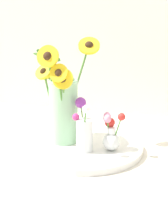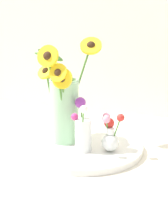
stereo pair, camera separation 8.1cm
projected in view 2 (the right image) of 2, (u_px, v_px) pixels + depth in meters
name	position (u px, v px, depth m)	size (l,w,h in m)	color
ground_plane	(83.00, 157.00, 1.07)	(6.00, 6.00, 0.00)	silver
serving_tray	(84.00, 147.00, 1.13)	(0.42, 0.42, 0.02)	white
mason_jar_sunflowers	(63.00, 101.00, 1.13)	(0.25, 0.19, 0.38)	#99CC9E
vase_small_center	(84.00, 130.00, 1.06)	(0.08, 0.11, 0.18)	white
vase_bulb_right	(110.00, 135.00, 1.06)	(0.08, 0.07, 0.13)	white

